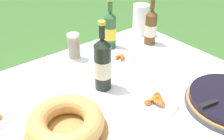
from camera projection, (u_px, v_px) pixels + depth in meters
garden_table at (117, 111)px, 1.21m from camera, size 1.47×1.20×0.69m
tablecloth at (117, 104)px, 1.18m from camera, size 1.48×1.21×0.10m
bundt_cake at (66, 123)px, 0.99m from camera, size 0.34×0.34×0.09m
cup_stack at (74, 47)px, 1.47m from camera, size 0.07×0.07×0.16m
cider_bottle_green at (110, 30)px, 1.57m from camera, size 0.08×0.08×0.32m
cider_bottle_amber at (151, 27)px, 1.63m from camera, size 0.08×0.08×0.31m
juice_bottle_red at (103, 64)px, 1.20m from camera, size 0.09×0.09×0.35m
snack_plate_near at (155, 100)px, 1.16m from camera, size 0.22×0.22×0.06m
snack_plate_right at (119, 58)px, 1.49m from camera, size 0.21×0.21×0.05m
paper_towel_roll at (141, 20)px, 1.75m from camera, size 0.11×0.11×0.22m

